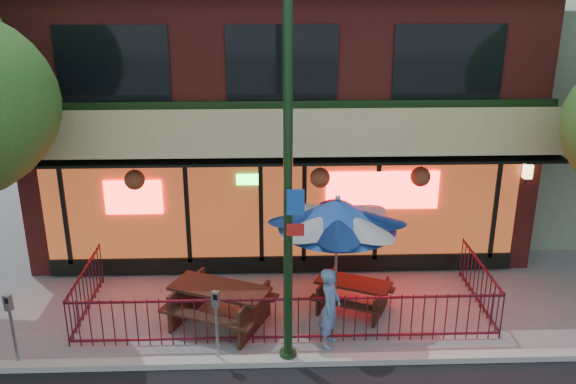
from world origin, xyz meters
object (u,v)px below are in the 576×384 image
(picnic_table_left, at_px, (220,300))
(patio_umbrella, at_px, (337,214))
(parking_meter_near, at_px, (216,315))
(parking_meter_far, at_px, (11,319))
(picnic_table_right, at_px, (353,291))
(pedestrian, at_px, (330,308))
(street_light, at_px, (288,202))

(picnic_table_left, distance_m, patio_umbrella, 2.95)
(parking_meter_near, height_order, parking_meter_far, parking_meter_far)
(parking_meter_far, bearing_deg, patio_umbrella, 14.60)
(picnic_table_right, bearing_deg, picnic_table_left, -170.33)
(picnic_table_left, bearing_deg, pedestrian, -20.81)
(parking_meter_near, distance_m, parking_meter_far, 3.65)
(parking_meter_far, bearing_deg, pedestrian, 4.97)
(picnic_table_right, height_order, pedestrian, pedestrian)
(picnic_table_left, bearing_deg, street_light, -44.60)
(picnic_table_left, distance_m, parking_meter_near, 1.39)
(picnic_table_left, relative_size, picnic_table_right, 1.27)
(street_light, bearing_deg, picnic_table_right, 51.19)
(picnic_table_right, bearing_deg, parking_meter_far, -164.32)
(street_light, height_order, parking_meter_far, street_light)
(picnic_table_right, relative_size, pedestrian, 1.19)
(street_light, xyz_separation_m, parking_meter_far, (-4.95, 0.00, -2.15))
(street_light, height_order, parking_meter_near, street_light)
(picnic_table_left, bearing_deg, patio_umbrella, 5.74)
(parking_meter_near, relative_size, parking_meter_far, 1.00)
(picnic_table_left, distance_m, picnic_table_right, 2.83)
(pedestrian, xyz_separation_m, parking_meter_near, (-2.11, -0.50, 0.19))
(patio_umbrella, distance_m, pedestrian, 1.84)
(pedestrian, bearing_deg, street_light, 142.18)
(picnic_table_right, distance_m, parking_meter_near, 3.32)
(picnic_table_right, xyz_separation_m, patio_umbrella, (-0.41, -0.24, 1.86))
(street_light, height_order, patio_umbrella, street_light)
(street_light, xyz_separation_m, pedestrian, (0.81, 0.50, -2.34))
(patio_umbrella, height_order, pedestrian, patio_umbrella)
(street_light, relative_size, pedestrian, 4.33)
(picnic_table_left, height_order, parking_meter_near, parking_meter_near)
(picnic_table_right, distance_m, pedestrian, 1.49)
(picnic_table_left, xyz_separation_m, parking_meter_near, (0.04, -1.32, 0.44))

